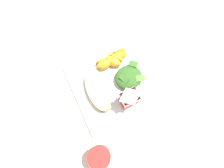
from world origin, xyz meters
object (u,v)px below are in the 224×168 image
(green_salad_pile, at_px, (129,77))
(metal_fork, at_px, (73,60))
(drinking_red_cup, at_px, (100,157))
(milk_carton, at_px, (129,98))
(white_plate, at_px, (112,85))
(orange_wedge_rear, at_px, (104,64))
(orange_wedge_front, at_px, (119,55))
(orange_wedge_middle, at_px, (113,61))
(cheesy_pizza_bread, at_px, (98,91))

(green_salad_pile, height_order, metal_fork, green_salad_pile)
(drinking_red_cup, bearing_deg, metal_fork, -97.46)
(milk_carton, bearing_deg, green_salad_pile, -117.01)
(white_plate, bearing_deg, orange_wedge_rear, -94.43)
(orange_wedge_rear, height_order, metal_fork, orange_wedge_rear)
(orange_wedge_front, height_order, orange_wedge_middle, same)
(orange_wedge_rear, bearing_deg, metal_fork, -37.19)
(orange_wedge_middle, xyz_separation_m, metal_fork, (0.14, -0.08, -0.03))
(white_plate, height_order, orange_wedge_middle, orange_wedge_middle)
(drinking_red_cup, bearing_deg, orange_wedge_middle, -122.98)
(orange_wedge_middle, bearing_deg, milk_carton, 84.26)
(white_plate, distance_m, orange_wedge_middle, 0.09)
(orange_wedge_front, xyz_separation_m, metal_fork, (0.16, -0.07, -0.03))
(orange_wedge_middle, height_order, orange_wedge_rear, same)
(milk_carton, distance_m, orange_wedge_middle, 0.16)
(metal_fork, xyz_separation_m, drinking_red_cup, (0.05, 0.36, 0.04))
(white_plate, bearing_deg, milk_carton, 107.68)
(cheesy_pizza_bread, distance_m, orange_wedge_front, 0.16)
(green_salad_pile, bearing_deg, milk_carton, 62.99)
(orange_wedge_middle, height_order, drinking_red_cup, drinking_red_cup)
(green_salad_pile, height_order, drinking_red_cup, drinking_red_cup)
(orange_wedge_rear, distance_m, metal_fork, 0.13)
(milk_carton, distance_m, drinking_red_cup, 0.21)
(white_plate, distance_m, green_salad_pile, 0.07)
(milk_carton, xyz_separation_m, metal_fork, (0.12, -0.24, -0.07))
(cheesy_pizza_bread, xyz_separation_m, drinking_red_cup, (0.09, 0.20, 0.01))
(cheesy_pizza_bread, xyz_separation_m, metal_fork, (0.04, -0.16, -0.03))
(cheesy_pizza_bread, relative_size, orange_wedge_front, 2.79)
(white_plate, bearing_deg, cheesy_pizza_bread, 4.88)
(white_plate, height_order, milk_carton, milk_carton)
(milk_carton, xyz_separation_m, orange_wedge_middle, (-0.02, -0.16, -0.04))
(white_plate, relative_size, milk_carton, 2.55)
(orange_wedge_middle, xyz_separation_m, orange_wedge_rear, (0.04, -0.00, 0.00))
(cheesy_pizza_bread, height_order, drinking_red_cup, drinking_red_cup)
(white_plate, xyz_separation_m, orange_wedge_middle, (-0.04, -0.08, 0.03))
(metal_fork, bearing_deg, drinking_red_cup, 82.54)
(green_salad_pile, xyz_separation_m, metal_fork, (0.16, -0.16, -0.03))
(metal_fork, height_order, drinking_red_cup, drinking_red_cup)
(white_plate, relative_size, orange_wedge_middle, 4.03)
(cheesy_pizza_bread, distance_m, metal_fork, 0.17)
(white_plate, xyz_separation_m, milk_carton, (-0.03, 0.08, 0.07))
(cheesy_pizza_bread, height_order, metal_fork, cheesy_pizza_bread)
(cheesy_pizza_bread, distance_m, drinking_red_cup, 0.22)
(orange_wedge_middle, relative_size, drinking_red_cup, 0.79)
(cheesy_pizza_bread, bearing_deg, milk_carton, 137.29)
(white_plate, bearing_deg, drinking_red_cup, 55.58)
(green_salad_pile, height_order, orange_wedge_middle, green_salad_pile)
(milk_carton, relative_size, orange_wedge_front, 1.76)
(milk_carton, relative_size, orange_wedge_rear, 1.81)
(orange_wedge_middle, xyz_separation_m, drinking_red_cup, (0.18, 0.28, 0.01))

